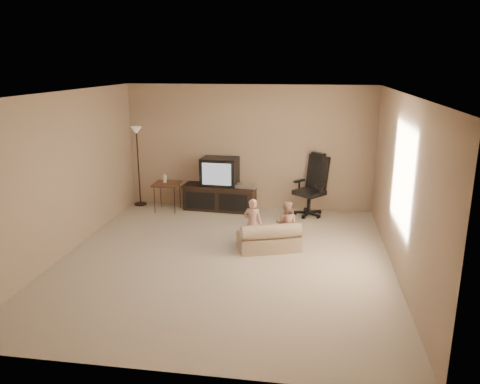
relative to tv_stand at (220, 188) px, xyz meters
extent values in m
plane|color=#BEAC97|center=(0.55, -2.49, -0.45)|extent=(5.50, 5.50, 0.00)
plane|color=white|center=(0.55, -2.49, 2.05)|extent=(5.50, 5.50, 0.00)
plane|color=tan|center=(0.55, 0.26, 0.80)|extent=(5.00, 0.00, 5.00)
plane|color=tan|center=(0.55, -5.24, 0.80)|extent=(5.00, 0.00, 5.00)
plane|color=tan|center=(-1.95, -2.49, 0.80)|extent=(0.00, 5.50, 5.50)
plane|color=tan|center=(3.05, -2.49, 0.80)|extent=(0.00, 5.50, 5.50)
cube|color=black|center=(-0.01, 0.00, -0.22)|extent=(1.46, 0.60, 0.46)
cube|color=black|center=(-0.01, 0.00, 0.04)|extent=(1.50, 0.64, 0.04)
cube|color=black|center=(-0.36, -0.24, -0.21)|extent=(0.59, 0.06, 0.35)
cube|color=black|center=(0.31, -0.28, -0.21)|extent=(0.59, 0.06, 0.35)
cube|color=black|center=(-0.01, 0.02, 0.35)|extent=(0.75, 0.55, 0.56)
cube|color=silver|center=(-0.02, -0.24, 0.35)|extent=(0.59, 0.05, 0.44)
cube|color=#BCBCBF|center=(0.55, -0.09, 0.10)|extent=(0.43, 0.31, 0.06)
cylinder|color=black|center=(1.80, -0.14, -0.20)|extent=(0.07, 0.07, 0.39)
cube|color=black|center=(1.80, -0.14, 0.02)|extent=(0.69, 0.69, 0.09)
cube|color=black|center=(1.94, 0.04, 0.38)|extent=(0.47, 0.43, 0.69)
cube|color=black|center=(1.94, 0.04, 0.70)|extent=(0.29, 0.26, 0.16)
cube|color=black|center=(1.59, 0.03, 0.21)|extent=(0.23, 0.25, 0.04)
cube|color=black|center=(2.00, -0.31, 0.21)|extent=(0.23, 0.25, 0.04)
cube|color=brown|center=(-1.04, -0.24, 0.11)|extent=(0.52, 0.52, 0.03)
cylinder|color=#311E15|center=(-1.25, -0.45, -0.17)|extent=(0.01, 0.01, 0.57)
cylinder|color=#311E15|center=(-0.84, -0.44, -0.17)|extent=(0.01, 0.01, 0.57)
cylinder|color=#311E15|center=(-1.25, -0.03, -0.17)|extent=(0.01, 0.01, 0.57)
cylinder|color=#311E15|center=(-0.84, -0.03, -0.17)|extent=(0.01, 0.01, 0.57)
cylinder|color=silver|center=(-1.10, -0.20, 0.20)|extent=(0.07, 0.07, 0.14)
cone|color=beige|center=(-1.10, -0.20, 0.30)|extent=(0.06, 0.06, 0.05)
cylinder|color=#311E15|center=(-1.74, 0.06, -0.43)|extent=(0.26, 0.26, 0.03)
cylinder|color=#311E15|center=(-1.74, 0.06, 0.34)|extent=(0.03, 0.03, 1.56)
cone|color=beige|center=(-1.74, 0.06, 1.13)|extent=(0.22, 0.22, 0.15)
cube|color=tan|center=(1.17, -1.98, -0.32)|extent=(1.09, 0.81, 0.25)
cylinder|color=tan|center=(1.23, -2.14, -0.09)|extent=(0.97, 0.52, 0.23)
imported|color=tan|center=(0.91, -1.94, -0.03)|extent=(0.32, 0.24, 0.82)
imported|color=tan|center=(1.44, -1.77, -0.07)|extent=(0.39, 0.25, 0.75)
camera|label=1|loc=(1.78, -9.01, 2.46)|focal=35.00mm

